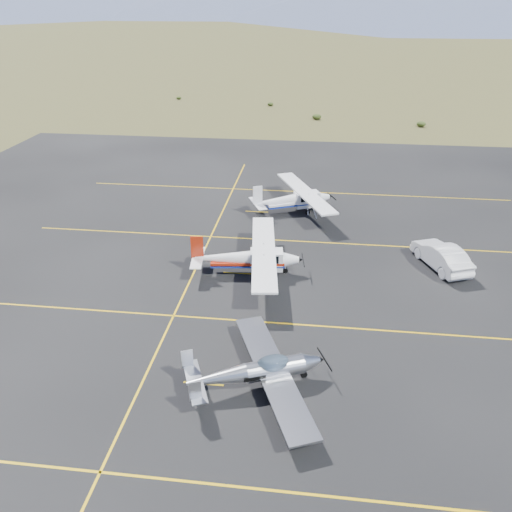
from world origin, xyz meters
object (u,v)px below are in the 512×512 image
(aircraft_plain, at_px, (293,199))
(sedan, at_px, (441,256))
(aircraft_low_wing, at_px, (259,371))
(aircraft_cessna, at_px, (248,257))

(aircraft_plain, relative_size, sedan, 1.97)
(aircraft_low_wing, xyz_separation_m, aircraft_cessna, (-2.05, 10.95, 0.27))
(aircraft_plain, bearing_deg, sedan, -63.27)
(aircraft_plain, height_order, sedan, aircraft_plain)
(aircraft_low_wing, xyz_separation_m, sedan, (11.14, 13.48, -0.10))
(aircraft_cessna, distance_m, sedan, 13.43)
(aircraft_low_wing, xyz_separation_m, aircraft_plain, (0.43, 22.27, 0.23))
(aircraft_low_wing, relative_size, sedan, 1.74)
(aircraft_plain, bearing_deg, aircraft_cessna, -126.21)
(aircraft_low_wing, bearing_deg, aircraft_plain, 66.44)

